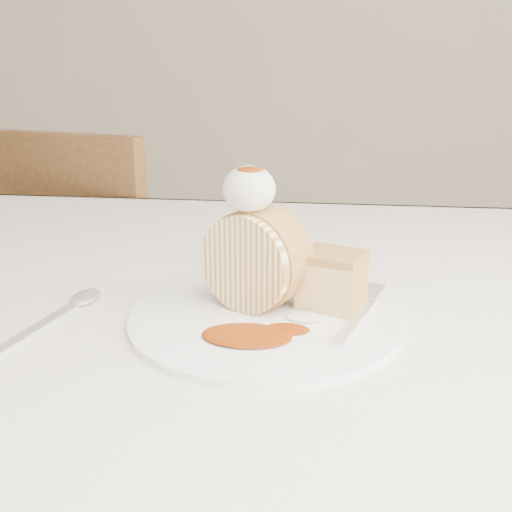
# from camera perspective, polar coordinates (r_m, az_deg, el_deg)

# --- Properties ---
(table) EXTENTS (1.40, 0.90, 0.75)m
(table) POSITION_cam_1_polar(r_m,az_deg,el_deg) (0.76, -0.92, -8.42)
(table) COLOR beige
(table) RESTS_ON ground
(chair_far) EXTENTS (0.52, 0.52, 0.87)m
(chair_far) POSITION_cam_1_polar(r_m,az_deg,el_deg) (1.50, -14.88, -2.30)
(chair_far) COLOR brown
(chair_far) RESTS_ON ground
(plate) EXTENTS (0.36, 0.36, 0.01)m
(plate) POSITION_cam_1_polar(r_m,az_deg,el_deg) (0.59, 0.84, -6.18)
(plate) COLOR white
(plate) RESTS_ON table
(roulade_slice) EXTENTS (0.12, 0.10, 0.10)m
(roulade_slice) POSITION_cam_1_polar(r_m,az_deg,el_deg) (0.59, -0.00, -0.34)
(roulade_slice) COLOR #F9E3AD
(roulade_slice) RESTS_ON plate
(cake_chunk) EXTENTS (0.08, 0.07, 0.05)m
(cake_chunk) POSITION_cam_1_polar(r_m,az_deg,el_deg) (0.61, 7.62, -2.69)
(cake_chunk) COLOR #BC9147
(cake_chunk) RESTS_ON plate
(whipped_cream) EXTENTS (0.05, 0.05, 0.05)m
(whipped_cream) POSITION_cam_1_polar(r_m,az_deg,el_deg) (0.57, -0.68, 6.71)
(whipped_cream) COLOR white
(whipped_cream) RESTS_ON roulade_slice
(caramel_drizzle) EXTENTS (0.03, 0.02, 0.01)m
(caramel_drizzle) POSITION_cam_1_polar(r_m,az_deg,el_deg) (0.56, -0.59, 9.23)
(caramel_drizzle) COLOR #742704
(caramel_drizzle) RESTS_ON whipped_cream
(caramel_pool) EXTENTS (0.10, 0.08, 0.00)m
(caramel_pool) POSITION_cam_1_polar(r_m,az_deg,el_deg) (0.54, -0.92, -7.91)
(caramel_pool) COLOR #742704
(caramel_pool) RESTS_ON plate
(fork) EXTENTS (0.07, 0.16, 0.00)m
(fork) POSITION_cam_1_polar(r_m,az_deg,el_deg) (0.58, 9.95, -6.40)
(fork) COLOR silver
(fork) RESTS_ON plate
(spoon) EXTENTS (0.06, 0.18, 0.00)m
(spoon) POSITION_cam_1_polar(r_m,az_deg,el_deg) (0.60, -21.66, -7.13)
(spoon) COLOR silver
(spoon) RESTS_ON table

